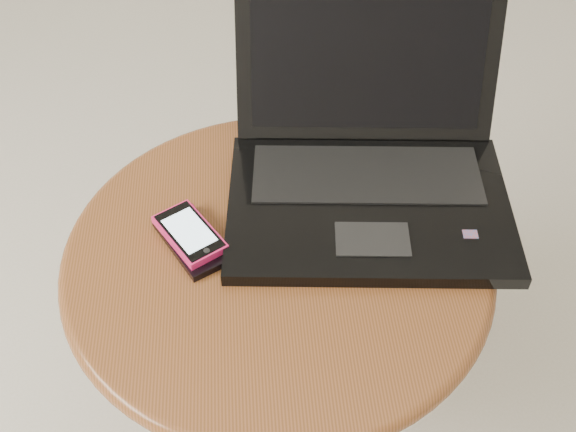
{
  "coord_description": "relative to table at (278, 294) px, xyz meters",
  "views": [
    {
      "loc": [
        -0.12,
        -0.57,
        1.19
      ],
      "look_at": [
        -0.07,
        0.07,
        0.52
      ],
      "focal_mm": 44.87,
      "sensor_mm": 36.0,
      "label": 1
    }
  ],
  "objects": [
    {
      "name": "phone_black",
      "position": [
        -0.11,
        0.02,
        0.1
      ],
      "size": [
        0.11,
        0.13,
        0.01
      ],
      "color": "black",
      "rests_on": "table"
    },
    {
      "name": "phone_pink",
      "position": [
        -0.12,
        0.02,
        0.12
      ],
      "size": [
        0.1,
        0.12,
        0.01
      ],
      "color": "#FA216C",
      "rests_on": "phone_black"
    },
    {
      "name": "table",
      "position": [
        0.0,
        0.0,
        0.0
      ],
      "size": [
        0.58,
        0.58,
        0.46
      ],
      "color": "#4F260F",
      "rests_on": "ground"
    },
    {
      "name": "laptop",
      "position": [
        0.14,
        0.11,
        0.14
      ],
      "size": [
        0.42,
        0.39,
        0.25
      ],
      "color": "black",
      "rests_on": "table"
    }
  ]
}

